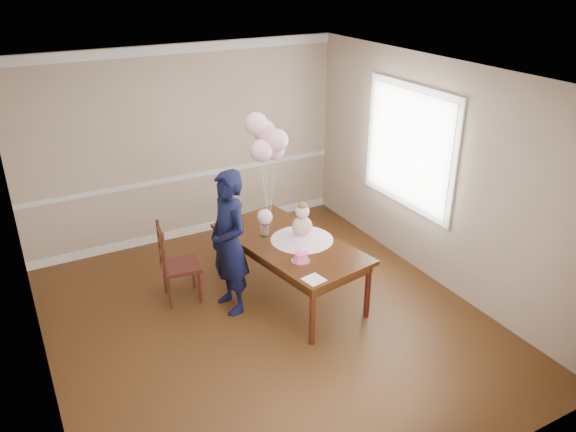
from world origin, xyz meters
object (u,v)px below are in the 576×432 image
(dining_chair_seat, at_px, (181,266))
(woman, at_px, (229,243))
(dining_table_top, at_px, (290,243))
(birthday_cake, at_px, (301,256))

(dining_chair_seat, height_order, woman, woman)
(dining_chair_seat, bearing_deg, woman, -38.90)
(dining_table_top, distance_m, dining_chair_seat, 1.30)
(dining_chair_seat, bearing_deg, birthday_cake, -36.47)
(birthday_cake, distance_m, woman, 0.81)
(dining_chair_seat, relative_size, woman, 0.25)
(birthday_cake, distance_m, dining_chair_seat, 1.48)
(dining_table_top, bearing_deg, dining_chair_seat, 144.55)
(birthday_cake, bearing_deg, woman, 137.66)
(dining_table_top, xyz_separation_m, woman, (-0.71, 0.09, 0.14))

